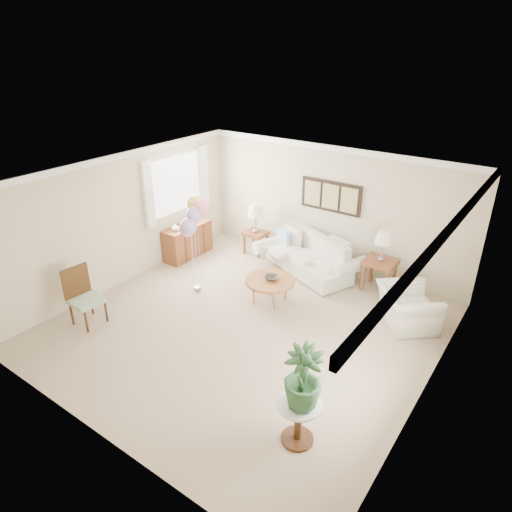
# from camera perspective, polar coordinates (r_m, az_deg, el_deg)

# --- Properties ---
(ground_plane) EXTENTS (6.00, 6.00, 0.00)m
(ground_plane) POSITION_cam_1_polar(r_m,az_deg,el_deg) (8.01, -1.21, -8.71)
(ground_plane) COLOR tan
(room_shell) EXTENTS (6.04, 6.04, 2.60)m
(room_shell) POSITION_cam_1_polar(r_m,az_deg,el_deg) (7.35, -1.59, 2.43)
(room_shell) COLOR beige
(room_shell) RESTS_ON ground
(wall_art_triptych) EXTENTS (1.35, 0.06, 0.65)m
(wall_art_triptych) POSITION_cam_1_polar(r_m,az_deg,el_deg) (9.63, 9.33, 7.36)
(wall_art_triptych) COLOR black
(wall_art_triptych) RESTS_ON ground
(sofa) EXTENTS (2.47, 1.52, 0.81)m
(sofa) POSITION_cam_1_polar(r_m,az_deg,el_deg) (9.68, 6.71, -0.25)
(sofa) COLOR silver
(sofa) RESTS_ON ground
(end_table_left) EXTENTS (0.49, 0.45, 0.54)m
(end_table_left) POSITION_cam_1_polar(r_m,az_deg,el_deg) (10.40, -0.03, 2.62)
(end_table_left) COLOR brown
(end_table_left) RESTS_ON ground
(end_table_right) EXTENTS (0.59, 0.54, 0.65)m
(end_table_right) POSITION_cam_1_polar(r_m,az_deg,el_deg) (9.16, 15.27, -1.07)
(end_table_right) COLOR brown
(end_table_right) RESTS_ON ground
(lamp_left) EXTENTS (0.37, 0.37, 0.65)m
(lamp_left) POSITION_cam_1_polar(r_m,az_deg,el_deg) (10.18, -0.03, 5.64)
(lamp_left) COLOR gray
(lamp_left) RESTS_ON end_table_left
(lamp_right) EXTENTS (0.33, 0.33, 0.59)m
(lamp_right) POSITION_cam_1_polar(r_m,az_deg,el_deg) (8.93, 15.68, 2.10)
(lamp_right) COLOR gray
(lamp_right) RESTS_ON end_table_right
(coffee_table) EXTENTS (0.93, 0.93, 0.47)m
(coffee_table) POSITION_cam_1_polar(r_m,az_deg,el_deg) (8.48, 1.77, -3.18)
(coffee_table) COLOR brown
(coffee_table) RESTS_ON ground
(decor_bowl) EXTENTS (0.34, 0.34, 0.06)m
(decor_bowl) POSITION_cam_1_polar(r_m,az_deg,el_deg) (8.45, 1.94, -2.75)
(decor_bowl) COLOR #332B26
(decor_bowl) RESTS_ON coffee_table
(armchair) EXTENTS (1.31, 1.33, 0.65)m
(armchair) POSITION_cam_1_polar(r_m,az_deg,el_deg) (8.32, 18.39, -6.12)
(armchair) COLOR silver
(armchair) RESTS_ON ground
(side_table) EXTENTS (0.56, 0.56, 0.60)m
(side_table) POSITION_cam_1_polar(r_m,az_deg,el_deg) (5.82, 5.35, -18.86)
(side_table) COLOR silver
(side_table) RESTS_ON ground
(potted_plant) EXTENTS (0.59, 0.59, 0.82)m
(potted_plant) POSITION_cam_1_polar(r_m,az_deg,el_deg) (5.42, 5.89, -14.89)
(potted_plant) COLOR #1E4823
(potted_plant) RESTS_ON side_table
(accent_chair) EXTENTS (0.55, 0.55, 1.04)m
(accent_chair) POSITION_cam_1_polar(r_m,az_deg,el_deg) (8.38, -20.79, -4.58)
(accent_chair) COLOR gray
(accent_chair) RESTS_ON ground
(credenza) EXTENTS (0.46, 1.20, 0.74)m
(credenza) POSITION_cam_1_polar(r_m,az_deg,el_deg) (10.42, -8.56, 1.90)
(credenza) COLOR brown
(credenza) RESTS_ON ground
(vase_white) EXTENTS (0.21, 0.21, 0.17)m
(vase_white) POSITION_cam_1_polar(r_m,az_deg,el_deg) (10.00, -10.06, 3.57)
(vase_white) COLOR white
(vase_white) RESTS_ON credenza
(vase_sage) EXTENTS (0.19, 0.19, 0.19)m
(vase_sage) POSITION_cam_1_polar(r_m,az_deg,el_deg) (10.36, -7.92, 4.59)
(vase_sage) COLOR #B7B8B7
(vase_sage) RESTS_ON credenza
(balloon_cluster) EXTENTS (0.53, 0.54, 1.93)m
(balloon_cluster) POSITION_cam_1_polar(r_m,az_deg,el_deg) (8.44, -7.85, 4.88)
(balloon_cluster) COLOR gray
(balloon_cluster) RESTS_ON ground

